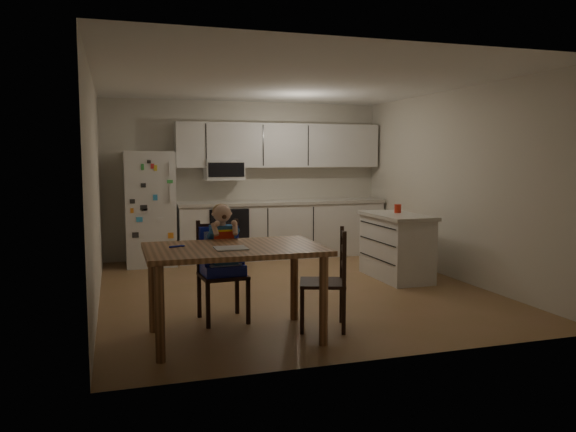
# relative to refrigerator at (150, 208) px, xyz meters

# --- Properties ---
(room) EXTENTS (4.52, 5.01, 2.51)m
(room) POSITION_rel_refrigerator_xyz_m (1.55, -1.67, 0.40)
(room) COLOR olive
(room) RESTS_ON ground
(refrigerator) EXTENTS (0.72, 0.70, 1.70)m
(refrigerator) POSITION_rel_refrigerator_xyz_m (0.00, 0.00, 0.00)
(refrigerator) COLOR silver
(refrigerator) RESTS_ON ground
(kitchen_run) EXTENTS (3.37, 0.62, 2.15)m
(kitchen_run) POSITION_rel_refrigerator_xyz_m (2.05, 0.09, 0.03)
(kitchen_run) COLOR silver
(kitchen_run) RESTS_ON ground
(kitchen_island) EXTENTS (0.61, 1.17, 0.86)m
(kitchen_island) POSITION_rel_refrigerator_xyz_m (3.07, -1.96, -0.41)
(kitchen_island) COLOR silver
(kitchen_island) RESTS_ON ground
(red_cup) EXTENTS (0.09, 0.09, 0.11)m
(red_cup) POSITION_rel_refrigerator_xyz_m (3.16, -1.82, 0.07)
(red_cup) COLOR red
(red_cup) RESTS_ON kitchen_island
(dining_table) EXTENTS (1.55, 1.00, 0.83)m
(dining_table) POSITION_rel_refrigerator_xyz_m (0.49, -3.78, -0.13)
(dining_table) COLOR brown
(dining_table) RESTS_ON ground
(napkin) EXTENTS (0.27, 0.24, 0.01)m
(napkin) POSITION_rel_refrigerator_xyz_m (0.44, -3.89, -0.01)
(napkin) COLOR #B7B8BD
(napkin) RESTS_ON dining_table
(toddler_spoon) EXTENTS (0.12, 0.06, 0.02)m
(toddler_spoon) POSITION_rel_refrigerator_xyz_m (-0.00, -3.67, -0.01)
(toddler_spoon) COLOR #1E2CBF
(toddler_spoon) RESTS_ON dining_table
(chair_booster) EXTENTS (0.46, 0.46, 1.16)m
(chair_booster) POSITION_rel_refrigerator_xyz_m (0.49, -3.17, -0.15)
(chair_booster) COLOR black
(chair_booster) RESTS_ON ground
(chair_side) EXTENTS (0.54, 0.54, 0.95)m
(chair_side) POSITION_rel_refrigerator_xyz_m (1.43, -3.77, -0.31)
(chair_side) COLOR black
(chair_side) RESTS_ON ground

